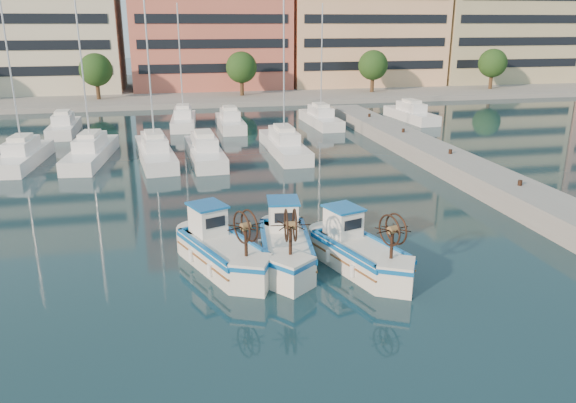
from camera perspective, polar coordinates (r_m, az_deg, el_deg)
name	(u,v)px	position (r m, az deg, el deg)	size (l,w,h in m)	color
ground	(322,271)	(23.41, 3.46, -7.09)	(300.00, 300.00, 0.00)	#17323C
quay	(498,186)	(35.34, 20.57, 1.49)	(3.00, 60.00, 1.20)	gray
waterfront	(265,13)	(86.79, -2.35, 18.63)	(180.00, 40.00, 25.60)	gray
yacht_marina	(208,136)	(48.73, -8.15, 6.62)	(38.06, 23.19, 11.50)	white
fishing_boat_a	(221,248)	(23.60, -6.81, -4.71)	(3.64, 5.17, 3.12)	silver
fishing_boat_b	(286,243)	(23.90, -0.25, -4.28)	(2.59, 5.09, 3.11)	silver
fishing_boat_c	(358,250)	(23.52, 7.14, -4.88)	(3.26, 4.98, 3.01)	silver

